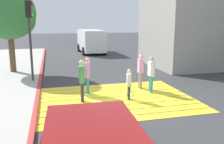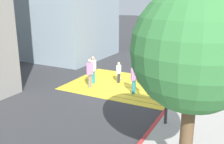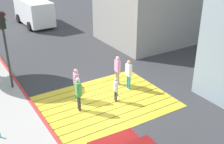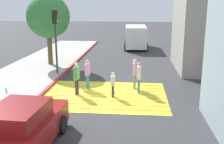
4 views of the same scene
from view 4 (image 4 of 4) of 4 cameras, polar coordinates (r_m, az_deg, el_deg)
ground_plane at (r=14.18m, az=-1.63°, el=-4.91°), size 120.00×120.00×0.00m
crosswalk_stripes at (r=14.18m, az=-1.63°, el=-4.89°), size 6.40×4.90×0.01m
sidewalk_west at (r=15.81m, az=-22.27°, el=-3.75°), size 4.80×40.00×0.12m
curb_painted at (r=14.88m, az=-14.19°, el=-4.16°), size 0.16×40.00×0.13m
car_parked_near_curb at (r=9.32m, az=-18.54°, el=-11.34°), size 2.16×4.39×1.57m
van_down_street at (r=29.06m, az=5.01°, el=7.46°), size 2.47×5.25×2.35m
traffic_light_corner at (r=17.98m, az=-11.76°, el=8.77°), size 0.39×0.28×4.24m
street_tree at (r=20.93m, az=-13.00°, el=11.05°), size 3.20×3.20×5.32m
water_bottle at (r=15.31m, az=-21.35°, el=-3.56°), size 0.07×0.07×0.22m
pedestrian_adult_lead at (r=15.06m, az=-5.17°, el=0.01°), size 0.26×0.48×1.66m
pedestrian_adult_trailing at (r=15.05m, az=4.78°, el=0.08°), size 0.23×0.50×1.69m
pedestrian_adult_side at (r=14.34m, az=5.70°, el=-0.70°), size 0.22×0.49×1.67m
pedestrian_teen_behind at (r=14.14m, az=-7.46°, el=-0.84°), size 0.28×0.50×1.72m
pedestrian_child_with_racket at (r=13.70m, az=0.18°, el=-2.38°), size 0.28×0.42×1.30m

